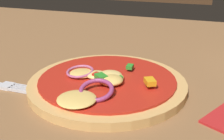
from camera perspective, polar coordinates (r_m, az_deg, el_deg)
dining_table at (r=0.43m, az=-1.41°, el=-4.62°), size 1.46×1.04×0.03m
pizza at (r=0.40m, az=-1.16°, el=-2.64°), size 0.23×0.23×0.03m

